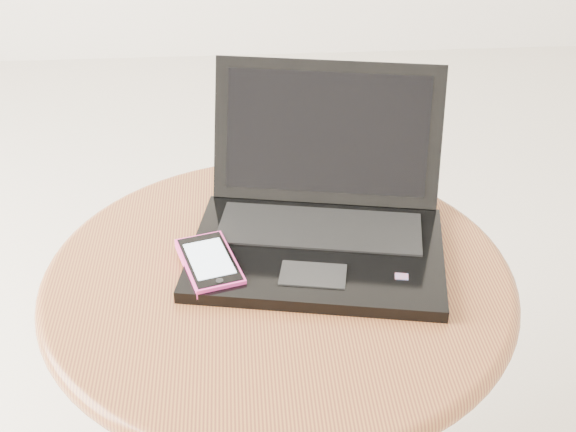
{
  "coord_description": "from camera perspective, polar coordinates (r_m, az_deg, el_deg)",
  "views": [
    {
      "loc": [
        -0.03,
        -0.78,
        1.05
      ],
      "look_at": [
        0.03,
        0.04,
        0.53
      ],
      "focal_mm": 48.32,
      "sensor_mm": 36.0,
      "label": 1
    }
  ],
  "objects": [
    {
      "name": "laptop",
      "position": [
        1.01,
        2.37,
        -0.03
      ],
      "size": [
        0.36,
        0.34,
        0.2
      ],
      "color": "black",
      "rests_on": "table"
    },
    {
      "name": "table",
      "position": [
        1.04,
        -0.68,
        -8.49
      ],
      "size": [
        0.6,
        0.6,
        0.47
      ],
      "color": "#632B15",
      "rests_on": "ground"
    },
    {
      "name": "phone_black",
      "position": [
        0.97,
        -4.84,
        -3.93
      ],
      "size": [
        0.08,
        0.12,
        0.01
      ],
      "color": "black",
      "rests_on": "table"
    },
    {
      "name": "phone_pink",
      "position": [
        0.97,
        -5.8,
        -3.45
      ],
      "size": [
        0.09,
        0.13,
        0.01
      ],
      "color": "#F5389D",
      "rests_on": "phone_black"
    }
  ]
}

